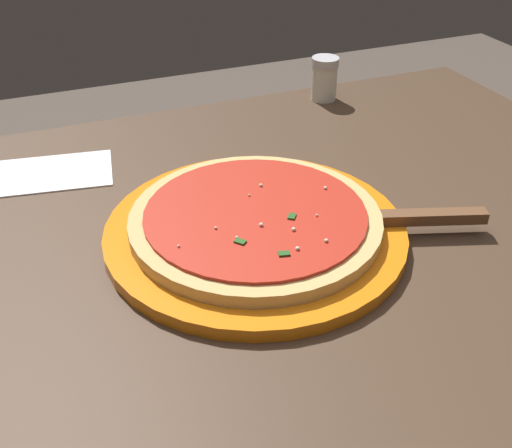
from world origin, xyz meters
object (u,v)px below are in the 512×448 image
(parmesan_shaker, at_px, (324,78))
(pizza_server, at_px, (398,219))
(serving_plate, at_px, (256,233))
(napkin_folded_right, at_px, (55,173))
(pizza, at_px, (256,220))

(parmesan_shaker, bearing_deg, pizza_server, -105.43)
(serving_plate, relative_size, napkin_folded_right, 2.27)
(parmesan_shaker, bearing_deg, napkin_folded_right, -168.24)
(napkin_folded_right, bearing_deg, serving_plate, -51.46)
(pizza_server, xyz_separation_m, napkin_folded_right, (-0.36, 0.31, -0.02))
(napkin_folded_right, distance_m, parmesan_shaker, 0.48)
(napkin_folded_right, bearing_deg, parmesan_shaker, 11.76)
(pizza_server, distance_m, napkin_folded_right, 0.47)
(parmesan_shaker, bearing_deg, serving_plate, -127.64)
(serving_plate, relative_size, pizza_server, 1.59)
(serving_plate, xyz_separation_m, pizza, (0.00, -0.00, 0.02))
(serving_plate, xyz_separation_m, napkin_folded_right, (-0.20, 0.25, -0.01))
(pizza_server, xyz_separation_m, parmesan_shaker, (0.11, 0.40, 0.02))
(pizza, distance_m, pizza_server, 0.17)
(pizza, relative_size, pizza_server, 1.32)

